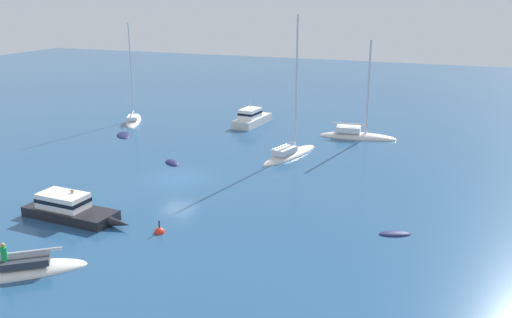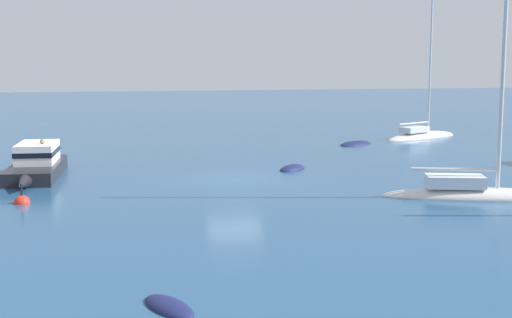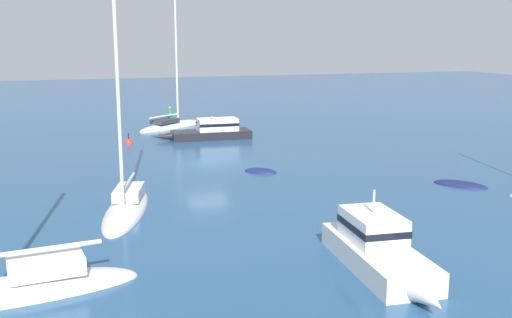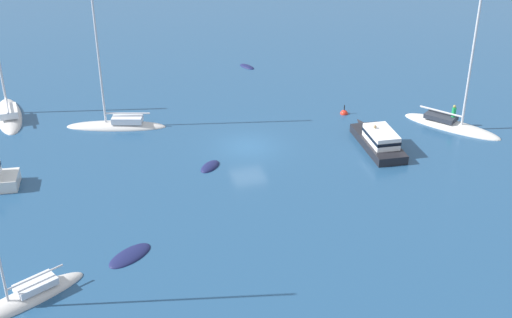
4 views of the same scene
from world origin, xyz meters
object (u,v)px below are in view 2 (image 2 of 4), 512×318
object	(u,v)px
tender	(356,144)
ketch	(476,192)
rib	(292,169)
skiff	(169,308)
powerboat	(36,163)
sloop_1	(421,136)
channel_buoy	(22,203)

from	to	relation	value
tender	ketch	xyz separation A→B (m)	(0.70, 17.48, 0.23)
rib	tender	bearing A→B (deg)	-174.85
tender	skiff	size ratio (longest dim) A/B	1.50
skiff	ketch	world-z (taller)	ketch
tender	rib	bearing A→B (deg)	-162.62
powerboat	skiff	size ratio (longest dim) A/B	3.69
tender	rib	xyz separation A→B (m)	(6.34, 9.12, 0.00)
rib	sloop_1	bearing A→B (deg)	174.42
skiff	rib	bearing A→B (deg)	134.36
rib	channel_buoy	distance (m)	13.78
ketch	sloop_1	bearing A→B (deg)	87.85
skiff	channel_buoy	xyz separation A→B (m)	(4.83, -12.91, 0.01)
skiff	sloop_1	distance (m)	36.33
skiff	channel_buoy	distance (m)	13.79
skiff	channel_buoy	bearing A→B (deg)	176.24
sloop_1	ketch	bearing A→B (deg)	-135.39
channel_buoy	rib	bearing A→B (deg)	-153.26
tender	skiff	world-z (taller)	tender
skiff	ketch	distance (m)	16.96
sloop_1	skiff	bearing A→B (deg)	-150.26
tender	sloop_1	xyz separation A→B (m)	(-5.52, -2.52, 0.14)
rib	sloop_1	world-z (taller)	sloop_1
powerboat	tender	distance (m)	20.78
powerboat	sloop_1	xyz separation A→B (m)	(-24.27, -11.46, -0.50)
rib	skiff	xyz separation A→B (m)	(7.47, 19.11, 0.00)
rib	powerboat	bearing A→B (deg)	-50.91
sloop_1	channel_buoy	xyz separation A→B (m)	(24.17, 17.84, -0.14)
skiff	sloop_1	xyz separation A→B (m)	(-19.33, -30.75, 0.14)
channel_buoy	tender	bearing A→B (deg)	-140.59
sloop_1	rib	bearing A→B (deg)	-163.64
channel_buoy	sloop_1	bearing A→B (deg)	-143.56
sloop_1	powerboat	bearing A→B (deg)	177.16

